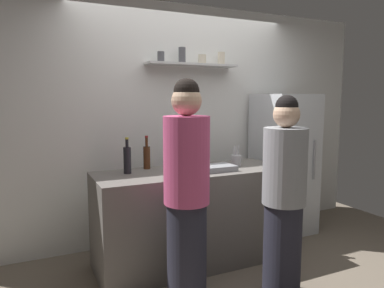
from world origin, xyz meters
The scene contains 12 objects.
ground_plane centered at (0.00, 0.00, 0.00)m, with size 5.28×5.28×0.00m, color #726656.
back_wall_assembly centered at (0.00, 1.25, 1.30)m, with size 4.80×0.32×2.60m.
refrigerator centered at (1.13, 0.85, 0.81)m, with size 0.60×0.65×1.63m.
counter centered at (-0.23, 0.51, 0.45)m, with size 1.82×0.68×0.91m, color #66605B.
baking_pan centered at (-0.03, 0.41, 0.93)m, with size 0.34×0.24×0.05m, color gray.
utensil_holder centered at (0.28, 0.54, 0.96)m, with size 0.10×0.10×0.21m.
wine_bottle_amber_glass centered at (-0.59, 0.76, 1.03)m, with size 0.07×0.07×0.32m.
wine_bottle_pale_glass centered at (0.60, 0.45, 1.01)m, with size 0.08×0.08×0.28m.
wine_bottle_dark_glass centered at (-0.82, 0.63, 1.04)m, with size 0.07×0.07×0.33m.
water_bottle_plastic centered at (-0.26, 0.61, 1.00)m, with size 0.09×0.09×0.22m.
person_grey_hoodie centered at (0.18, -0.33, 0.79)m, with size 0.34×0.34×1.61m.
person_pink_top centered at (-0.58, -0.15, 0.86)m, with size 0.34×0.34×1.72m.
Camera 1 is at (-1.65, -2.52, 1.58)m, focal length 33.84 mm.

